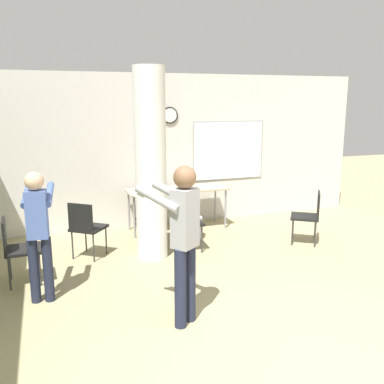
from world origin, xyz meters
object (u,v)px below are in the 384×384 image
at_px(folding_table, 177,192).
at_px(person_watching_back, 38,226).
at_px(chair_by_left_wall, 17,246).
at_px(chair_near_pillar, 86,225).
at_px(chair_table_front, 187,217).
at_px(chair_table_left, 150,213).
at_px(bottle_on_table, 184,183).
at_px(person_playing_front, 183,233).
at_px(chair_mid_room, 309,213).

height_order(folding_table, person_watching_back, person_watching_back).
relative_size(chair_by_left_wall, chair_near_pillar, 1.00).
xyz_separation_m(chair_table_front, chair_table_left, (-0.48, 0.47, 0.00)).
xyz_separation_m(chair_by_left_wall, chair_table_left, (1.99, 1.02, 0.00)).
bearing_deg(bottle_on_table, person_watching_back, -138.96).
relative_size(chair_table_front, person_playing_front, 0.51).
bearing_deg(chair_table_left, person_watching_back, -136.30).
bearing_deg(chair_table_front, chair_table_left, 135.51).
bearing_deg(chair_near_pillar, chair_mid_room, -8.33).
bearing_deg(folding_table, chair_table_front, -99.34).
relative_size(bottle_on_table, chair_table_left, 0.32).
relative_size(chair_table_left, person_watching_back, 0.56).
bearing_deg(bottle_on_table, chair_mid_room, -39.80).
height_order(chair_near_pillar, person_watching_back, person_watching_back).
bearing_deg(chair_near_pillar, folding_table, 29.12).
relative_size(folding_table, person_watching_back, 1.17).
xyz_separation_m(folding_table, bottle_on_table, (0.10, -0.06, 0.16)).
xyz_separation_m(bottle_on_table, chair_table_left, (-0.75, -0.51, -0.36)).
distance_m(chair_by_left_wall, person_watching_back, 0.78).
distance_m(folding_table, chair_by_left_wall, 3.09).
relative_size(folding_table, chair_near_pillar, 2.08).
height_order(person_watching_back, person_playing_front, person_playing_front).
distance_m(folding_table, bottle_on_table, 0.20).
bearing_deg(person_playing_front, chair_by_left_wall, 135.76).
height_order(chair_by_left_wall, chair_mid_room, same).
relative_size(chair_table_front, chair_table_left, 1.00).
bearing_deg(chair_near_pillar, bottle_on_table, 26.27).
distance_m(chair_table_front, chair_near_pillar, 1.55).
xyz_separation_m(folding_table, chair_by_left_wall, (-2.64, -1.59, -0.20)).
height_order(chair_table_left, person_watching_back, person_watching_back).
distance_m(chair_near_pillar, chair_mid_room, 3.56).
xyz_separation_m(bottle_on_table, chair_mid_room, (1.70, -1.41, -0.36)).
bearing_deg(bottle_on_table, chair_by_left_wall, -150.78).
relative_size(chair_by_left_wall, chair_mid_room, 1.00).
bearing_deg(folding_table, person_watching_back, -136.96).
bearing_deg(chair_table_front, person_playing_front, -109.49).
bearing_deg(bottle_on_table, person_playing_front, -108.32).
bearing_deg(chair_near_pillar, chair_table_front, -3.04).
height_order(bottle_on_table, chair_near_pillar, bottle_on_table).
distance_m(chair_near_pillar, person_watching_back, 1.45).
bearing_deg(person_watching_back, person_playing_front, -36.54).
distance_m(folding_table, person_playing_front, 3.39).
xyz_separation_m(folding_table, person_watching_back, (-2.36, -2.20, 0.21)).
bearing_deg(chair_table_left, folding_table, 41.23).
relative_size(chair_mid_room, chair_table_left, 1.00).
height_order(chair_by_left_wall, person_playing_front, person_playing_front).
relative_size(folding_table, bottle_on_table, 6.57).
xyz_separation_m(chair_table_front, chair_mid_room, (1.97, -0.43, 0.00)).
relative_size(bottle_on_table, chair_near_pillar, 0.32).
distance_m(chair_table_front, person_playing_front, 2.39).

